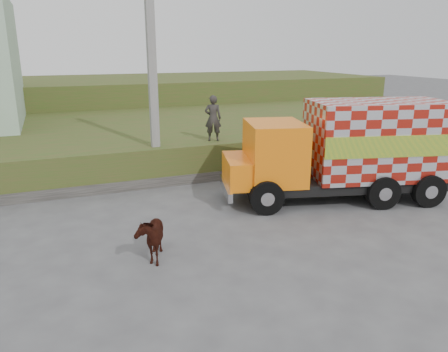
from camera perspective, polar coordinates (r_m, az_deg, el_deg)
name	(u,v)px	position (r m, az deg, el deg)	size (l,w,h in m)	color
ground	(223,220)	(13.71, -0.14, -5.80)	(120.00, 120.00, 0.00)	#474749
embankment	(151,138)	(22.73, -9.47, 4.93)	(40.00, 12.00, 1.50)	#36551C
embankment_far	(116,99)	(34.32, -13.96, 9.75)	(40.00, 12.00, 3.00)	#36551C
retaining_strip	(134,184)	(16.97, -11.71, -1.02)	(16.00, 0.50, 0.40)	#595651
utility_pole	(153,79)	(16.85, -9.31, 12.43)	(1.20, 0.30, 8.00)	gray
cargo_truck	(348,150)	(15.78, 15.88, 3.31)	(8.09, 4.26, 3.45)	black
cow	(150,236)	(11.29, -9.63, -7.69)	(0.66, 1.46, 1.23)	black
pedestrian	(213,118)	(17.91, -1.45, 7.56)	(0.68, 0.45, 1.86)	#312F2B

